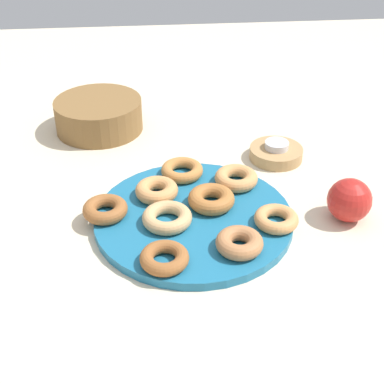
% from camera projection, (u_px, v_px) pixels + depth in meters
% --- Properties ---
extents(ground_plane, '(2.40, 2.40, 0.00)m').
position_uv_depth(ground_plane, '(193.00, 222.00, 1.02)').
color(ground_plane, beige).
extents(donut_plate, '(0.37, 0.37, 0.02)m').
position_uv_depth(donut_plate, '(193.00, 218.00, 1.01)').
color(donut_plate, '#1E6B93').
rests_on(donut_plate, ground_plane).
extents(donut_0, '(0.12, 0.12, 0.02)m').
position_uv_depth(donut_0, '(167.00, 218.00, 0.98)').
color(donut_0, tan).
rests_on(donut_0, donut_plate).
extents(donut_1, '(0.09, 0.09, 0.02)m').
position_uv_depth(donut_1, '(164.00, 258.00, 0.89)').
color(donut_1, '#995B2D').
rests_on(donut_1, donut_plate).
extents(donut_2, '(0.10, 0.10, 0.03)m').
position_uv_depth(donut_2, '(157.00, 190.00, 1.05)').
color(donut_2, tan).
rests_on(donut_2, donut_plate).
extents(donut_3, '(0.12, 0.12, 0.03)m').
position_uv_depth(donut_3, '(236.00, 178.00, 1.09)').
color(donut_3, tan).
rests_on(donut_3, donut_plate).
extents(donut_4, '(0.10, 0.10, 0.03)m').
position_uv_depth(donut_4, '(239.00, 243.00, 0.92)').
color(donut_4, '#B27547').
rests_on(donut_4, donut_plate).
extents(donut_5, '(0.11, 0.11, 0.02)m').
position_uv_depth(donut_5, '(276.00, 219.00, 0.98)').
color(donut_5, tan).
rests_on(donut_5, donut_plate).
extents(donut_6, '(0.10, 0.10, 0.03)m').
position_uv_depth(donut_6, '(105.00, 209.00, 1.00)').
color(donut_6, '#995B2D').
rests_on(donut_6, donut_plate).
extents(donut_7, '(0.12, 0.12, 0.02)m').
position_uv_depth(donut_7, '(182.00, 170.00, 1.12)').
color(donut_7, '#BC7A3D').
rests_on(donut_7, donut_plate).
extents(donut_8, '(0.12, 0.12, 0.03)m').
position_uv_depth(donut_8, '(211.00, 199.00, 1.03)').
color(donut_8, '#AD6B33').
rests_on(donut_8, donut_plate).
extents(candle_holder, '(0.12, 0.12, 0.03)m').
position_uv_depth(candle_holder, '(276.00, 153.00, 1.20)').
color(candle_holder, tan).
rests_on(candle_holder, ground_plane).
extents(tealight, '(0.05, 0.05, 0.01)m').
position_uv_depth(tealight, '(277.00, 145.00, 1.19)').
color(tealight, silver).
rests_on(tealight, candle_holder).
extents(basket, '(0.28, 0.28, 0.07)m').
position_uv_depth(basket, '(99.00, 115.00, 1.31)').
color(basket, brown).
rests_on(basket, ground_plane).
extents(apple, '(0.08, 0.08, 0.08)m').
position_uv_depth(apple, '(349.00, 200.00, 1.01)').
color(apple, red).
rests_on(apple, ground_plane).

